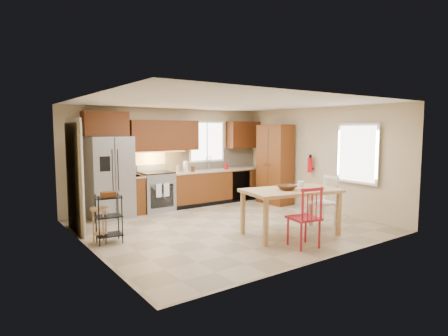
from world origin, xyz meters
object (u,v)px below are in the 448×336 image
Objects in this scene: table_bowl at (287,190)px; utility_cart at (109,219)px; bar_stool at (100,225)px; table_jar at (301,185)px; pantry at (275,164)px; fire_extinguisher at (310,165)px; soap_bottle at (226,166)px; chair_white at (322,202)px; dining_table at (291,212)px; range_stove at (156,192)px; refrigerator at (110,177)px; chair_red at (304,217)px.

utility_cart is (-2.83, 1.47, -0.44)m from table_bowl.
table_jar is at bearing -8.55° from bar_stool.
pantry is 5.83× the size of fire_extinguisher.
soap_bottle is 3.30m from chair_white.
soap_bottle is at bearing 85.26° from dining_table.
range_stove is 0.53× the size of dining_table.
chair_white is (3.24, -3.29, -0.40)m from refrigerator.
range_stove is 3.83m from fire_extinguisher.
bar_stool is (-2.98, 1.53, -0.55)m from table_bowl.
utility_cart is at bearing -11.07° from bar_stool.
table_bowl is at bearing -73.18° from range_stove.
bar_stool is 0.74× the size of utility_cart.
chair_white is at bearing -110.70° from pantry.
table_jar is at bearing -142.93° from fire_extinguisher.
chair_red reaches higher than range_stove.
soap_bottle reaches higher than chair_red.
soap_bottle is 1.15× the size of table_jar.
pantry reaches higher than soap_bottle.
bar_stool is (-0.80, -1.81, -0.60)m from refrigerator.
fire_extinguisher reaches higher than chair_white.
refrigerator is 4.23m from pantry.
dining_table is 0.45m from table_bowl.
bar_stool is at bearing -136.25° from range_stove.
soap_bottle is (2.03, -0.08, 0.54)m from range_stove.
fire_extinguisher is 2.16× the size of table_jar.
table_jar is (-1.46, -2.31, -0.16)m from pantry.
pantry reaches higher than chair_red.
refrigerator reaches higher than range_stove.
pantry is 1.07m from fire_extinguisher.
pantry is 2.05× the size of chair_white.
utility_cart is (-2.94, 1.47, 0.00)m from dining_table.
utility_cart is at bearing 151.13° from chair_red.
fire_extinguisher is 0.57× the size of bar_stool.
fire_extinguisher reaches higher than dining_table.
refrigerator is 3.18m from soap_bottle.
fire_extinguisher reaches higher than range_stove.
range_stove is 2.10m from soap_bottle.
table_bowl is at bearing -167.47° from table_jar.
range_stove is at bearing 177.60° from soap_bottle.
bar_stool is (-3.47, 1.42, -0.58)m from table_jar.
range_stove is 3.65m from table_jar.
utility_cart is (-0.66, -1.87, -0.48)m from refrigerator.
soap_bottle is 0.22× the size of utility_cart.
chair_red is 3.35m from utility_cart.
chair_white is at bearing -129.75° from fire_extinguisher.
fire_extinguisher is at bearing -79.22° from pantry.
range_stove is 3.57m from table_bowl.
table_bowl is at bearing 103.05° from chair_white.
dining_table is at bearing -55.60° from refrigerator.
utility_cart is (-1.81, -1.93, -0.03)m from range_stove.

